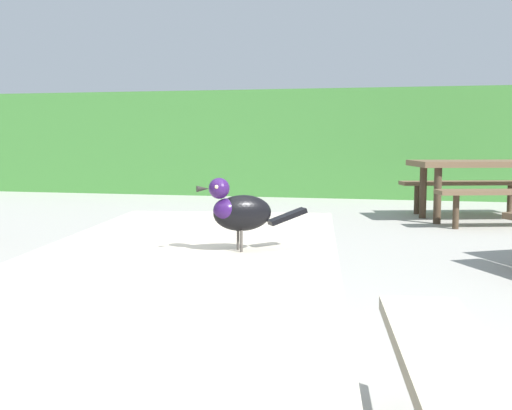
% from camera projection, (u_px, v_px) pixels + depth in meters
% --- Properties ---
extents(hedge_wall, '(28.00, 2.13, 1.84)m').
position_uv_depth(hedge_wall, '(356.00, 143.00, 11.54)').
color(hedge_wall, '#428438').
rests_on(hedge_wall, ground).
extents(picnic_table_foreground, '(1.88, 1.91, 0.74)m').
position_uv_depth(picnic_table_foreground, '(181.00, 330.00, 1.55)').
color(picnic_table_foreground, '#B2A893').
rests_on(picnic_table_foreground, ground).
extents(bird_grackle, '(0.26, 0.17, 0.18)m').
position_uv_depth(bird_grackle, '(238.00, 210.00, 1.57)').
color(bird_grackle, black).
rests_on(bird_grackle, picnic_table_foreground).
extents(picnic_table_mid_left, '(2.12, 2.10, 0.74)m').
position_uv_depth(picnic_table_mid_left, '(486.00, 176.00, 7.79)').
color(picnic_table_mid_left, brown).
rests_on(picnic_table_mid_left, ground).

